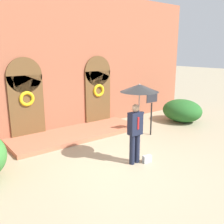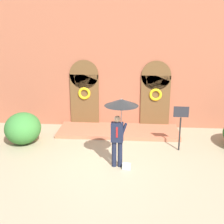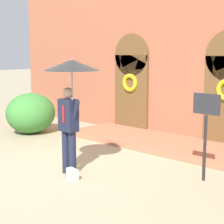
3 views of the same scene
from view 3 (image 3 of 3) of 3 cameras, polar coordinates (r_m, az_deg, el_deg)
The scene contains 6 objects.
ground_plane at distance 8.13m, azimuth -6.34°, elevation -8.82°, with size 80.00×80.00×0.00m, color tan.
building_facade at distance 10.90m, azimuth 10.40°, elevation 9.94°, with size 14.00×2.30×5.60m.
person_with_umbrella at distance 7.49m, azimuth -6.27°, elevation 4.57°, with size 1.10×1.10×2.36m.
handbag at distance 7.55m, azimuth -6.01°, elevation -9.39°, with size 0.28×0.12×0.22m, color #B7B7B2.
sign_post at distance 7.41m, azimuth 14.10°, elevation -1.55°, with size 0.56×0.06×1.72m.
shrub_left at distance 11.83m, azimuth -12.28°, elevation -0.18°, with size 1.42×1.55×1.25m, color #387A33.
Camera 3 is at (5.88, -5.03, 2.51)m, focal length 60.00 mm.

